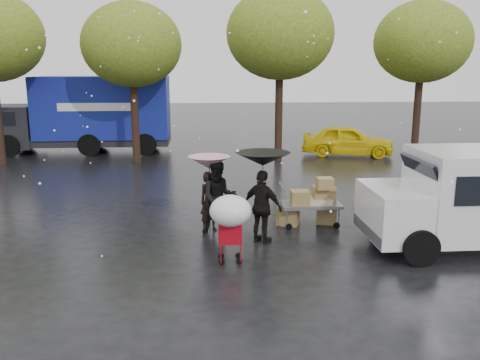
{
  "coord_description": "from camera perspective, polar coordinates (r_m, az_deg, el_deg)",
  "views": [
    {
      "loc": [
        -0.72,
        -11.3,
        3.97
      ],
      "look_at": [
        0.19,
        1.0,
        1.19
      ],
      "focal_mm": 38.0,
      "sensor_mm": 36.0,
      "label": 1
    }
  ],
  "objects": [
    {
      "name": "tree_row",
      "position": [
        21.32,
        -3.69,
        15.51
      ],
      "size": [
        21.6,
        4.4,
        7.12
      ],
      "color": "black",
      "rests_on": "ground"
    },
    {
      "name": "person_middle",
      "position": [
        12.16,
        -2.36,
        -1.98
      ],
      "size": [
        0.89,
        0.71,
        1.78
      ],
      "primitive_type": "imported",
      "rotation": [
        0.0,
        0.0,
        0.04
      ],
      "color": "black",
      "rests_on": "ground"
    },
    {
      "name": "box_ground_near",
      "position": [
        13.04,
        5.43,
        -3.98
      ],
      "size": [
        0.65,
        0.59,
        0.47
      ],
      "primitive_type": "cube",
      "rotation": [
        0.0,
        0.0,
        -0.38
      ],
      "color": "olive",
      "rests_on": "ground"
    },
    {
      "name": "blue_truck",
      "position": [
        24.82,
        -16.95,
        7.04
      ],
      "size": [
        8.3,
        2.6,
        3.5
      ],
      "color": "navy",
      "rests_on": "ground"
    },
    {
      "name": "umbrella_black",
      "position": [
        11.26,
        2.58,
        2.36
      ],
      "size": [
        1.22,
        1.22,
        2.1
      ],
      "color": "#4C4C4C",
      "rests_on": "ground"
    },
    {
      "name": "umbrella_pink",
      "position": [
        12.17,
        -3.49,
        1.97
      ],
      "size": [
        1.01,
        1.01,
        1.86
      ],
      "color": "#4C4C4C",
      "rests_on": "ground"
    },
    {
      "name": "vendor_cart",
      "position": [
        12.9,
        8.32,
        -2.0
      ],
      "size": [
        1.52,
        0.8,
        1.27
      ],
      "color": "slate",
      "rests_on": "ground"
    },
    {
      "name": "person_black",
      "position": [
        11.51,
        2.52,
        -3.04
      ],
      "size": [
        1.04,
        0.94,
        1.69
      ],
      "primitive_type": "imported",
      "rotation": [
        0.0,
        0.0,
        2.47
      ],
      "color": "black",
      "rests_on": "ground"
    },
    {
      "name": "yellow_taxi",
      "position": [
        23.42,
        12.0,
        4.38
      ],
      "size": [
        4.35,
        2.61,
        1.39
      ],
      "primitive_type": "imported",
      "rotation": [
        0.0,
        0.0,
        1.32
      ],
      "color": "yellow",
      "rests_on": "ground"
    },
    {
      "name": "shopping_cart",
      "position": [
        10.17,
        -1.09,
        -3.89
      ],
      "size": [
        0.84,
        0.84,
        1.46
      ],
      "color": "#B10A19",
      "rests_on": "ground"
    },
    {
      "name": "box_ground_far",
      "position": [
        13.29,
        9.71,
        -3.97
      ],
      "size": [
        0.59,
        0.52,
        0.39
      ],
      "primitive_type": "cube",
      "rotation": [
        0.0,
        0.0,
        -0.29
      ],
      "color": "olive",
      "rests_on": "ground"
    },
    {
      "name": "person_pink",
      "position": [
        12.38,
        -3.43,
        -2.44
      ],
      "size": [
        0.64,
        0.57,
        1.48
      ],
      "primitive_type": "imported",
      "rotation": [
        0.0,
        0.0,
        0.51
      ],
      "color": "black",
      "rests_on": "ground"
    },
    {
      "name": "ground",
      "position": [
        11.99,
        -0.56,
        -6.62
      ],
      "size": [
        90.0,
        90.0,
        0.0
      ],
      "primitive_type": "plane",
      "color": "black",
      "rests_on": "ground"
    }
  ]
}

